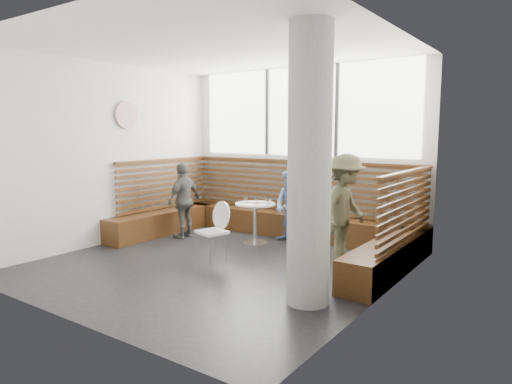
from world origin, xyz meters
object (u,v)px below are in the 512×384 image
Objects in this scene: concrete_column at (309,167)px; child_back at (291,207)px; cafe_chair at (215,226)px; child_left at (184,200)px; cafe_table at (255,215)px; adult_man at (345,208)px.

child_back is (-1.66, 2.42, -0.94)m from concrete_column.
cafe_chair is 0.64× the size of child_left.
adult_man is at bearing -4.94° from cafe_table.
adult_man is at bearing 100.86° from concrete_column.
adult_man is 1.44m from child_back.
adult_man reaches higher than child_left.
cafe_chair is at bearing 56.68° from child_left.
adult_man reaches higher than cafe_chair.
cafe_table is at bearing -128.27° from child_back.
cafe_table is at bearing 100.64° from child_left.
concrete_column reaches higher than child_left.
cafe_table is 0.56× the size of child_back.
cafe_chair is at bearing 158.86° from concrete_column.
concrete_column is 2.01m from adult_man.
adult_man is 1.27× the size of child_back.
concrete_column reaches higher than child_back.
cafe_table is at bearing 137.14° from concrete_column.
cafe_chair is 0.69× the size of child_back.
cafe_chair is 0.55× the size of adult_man.
adult_man is 1.17× the size of child_left.
concrete_column is 3.11m from cafe_table.
cafe_table is 1.82m from adult_man.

